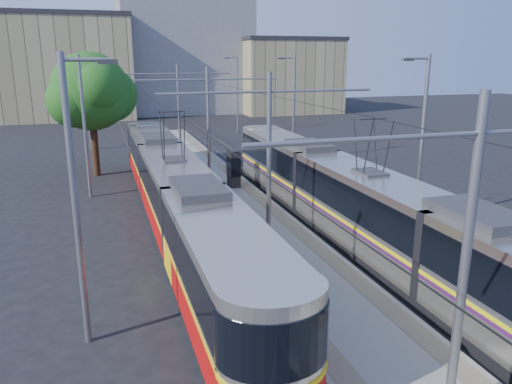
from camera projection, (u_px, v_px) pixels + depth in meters
name	position (u px, v px, depth m)	size (l,w,h in m)	color
ground	(357.00, 334.00, 14.62)	(160.00, 160.00, 0.00)	black
platform	(220.00, 189.00, 30.22)	(4.00, 50.00, 0.30)	gray
tactile_strip_left	(197.00, 188.00, 29.76)	(0.70, 50.00, 0.01)	gray
tactile_strip_right	(243.00, 184.00, 30.60)	(0.70, 50.00, 0.01)	gray
rails	(220.00, 191.00, 30.26)	(8.71, 70.00, 0.03)	gray
tram_left	(175.00, 194.00, 23.19)	(2.43, 29.19, 5.50)	black
tram_right	(368.00, 208.00, 20.58)	(2.43, 30.63, 5.50)	black
catenary	(231.00, 122.00, 26.46)	(9.20, 70.00, 7.00)	slate
street_lamps	(205.00, 115.00, 32.84)	(15.18, 38.22, 8.00)	slate
shelter	(234.00, 167.00, 29.89)	(0.67, 1.03, 2.21)	black
tree	(96.00, 93.00, 33.13)	(5.67, 5.24, 8.24)	#382314
building_left	(68.00, 67.00, 65.18)	(16.32, 12.24, 13.24)	tan
building_centre	(184.00, 53.00, 73.03)	(18.36, 14.28, 16.94)	gray
building_right	(287.00, 75.00, 72.42)	(14.28, 10.20, 10.56)	tan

